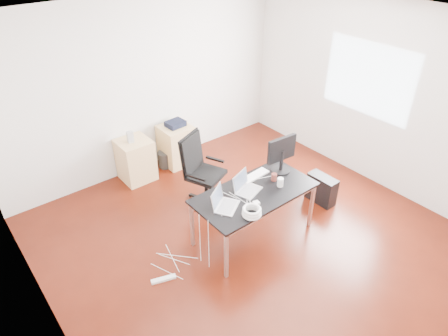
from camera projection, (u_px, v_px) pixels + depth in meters
room_shell at (256, 147)px, 4.68m from camera, size 5.00×5.00×5.00m
desk at (255, 195)px, 5.11m from camera, size 1.60×0.80×0.73m
office_chair at (201, 167)px, 5.79m from camera, size 0.63×0.64×1.08m
filing_cabinet_left at (136, 160)px, 6.44m from camera, size 0.50×0.50×0.70m
filing_cabinet_right at (177, 145)px, 6.85m from camera, size 0.50×0.50×0.70m
pc_tower at (321, 189)px, 5.99m from camera, size 0.21×0.45×0.44m
wastebasket at (165, 159)px, 6.86m from camera, size 0.29×0.29×0.28m
power_strip at (164, 279)px, 4.79m from camera, size 0.30×0.15×0.04m
laptop_left at (223, 203)px, 4.80m from camera, size 0.41×0.39×0.23m
laptop_right at (246, 187)px, 5.07m from camera, size 0.39×0.35×0.23m
monitor at (281, 153)px, 5.34m from camera, size 0.45×0.26×0.51m
keyboard at (255, 176)px, 5.36m from camera, size 0.45×0.17×0.02m
cup_white at (280, 182)px, 5.15m from camera, size 0.08×0.08×0.12m
cup_brown at (274, 177)px, 5.27m from camera, size 0.08×0.08×0.10m
cable_coil at (252, 212)px, 4.66m from camera, size 0.24×0.24×0.11m
power_adapter at (256, 203)px, 4.86m from camera, size 0.08×0.08×0.03m
speaker at (130, 137)px, 6.17m from camera, size 0.10×0.09×0.18m
navy_garment at (175, 124)px, 6.66m from camera, size 0.32×0.26×0.09m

